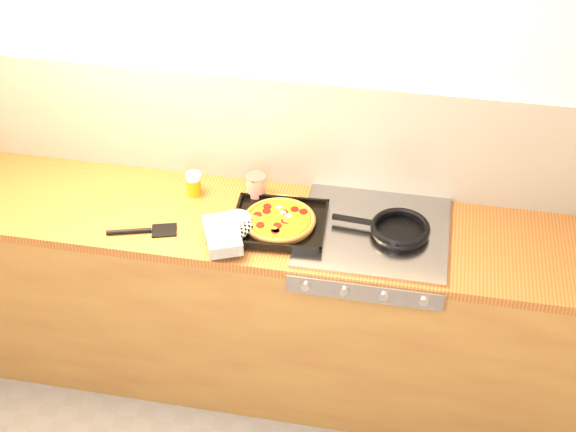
% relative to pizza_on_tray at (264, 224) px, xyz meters
% --- Properties ---
extents(room_shell, '(3.20, 3.20, 3.20)m').
position_rel_pizza_on_tray_xyz_m(room_shell, '(-0.01, 0.37, 0.21)').
color(room_shell, white).
rests_on(room_shell, ground).
extents(counter_run, '(3.20, 0.62, 0.90)m').
position_rel_pizza_on_tray_xyz_m(counter_run, '(-0.01, 0.08, -0.49)').
color(counter_run, olive).
rests_on(counter_run, ground).
extents(stovetop, '(0.60, 0.56, 0.02)m').
position_rel_pizza_on_tray_xyz_m(stovetop, '(0.44, 0.08, -0.04)').
color(stovetop, '#9F9EA4').
rests_on(stovetop, counter_run).
extents(pizza_on_tray, '(0.50, 0.46, 0.06)m').
position_rel_pizza_on_tray_xyz_m(pizza_on_tray, '(0.00, 0.00, 0.00)').
color(pizza_on_tray, black).
rests_on(pizza_on_tray, stovetop).
extents(frying_pan, '(0.41, 0.26, 0.04)m').
position_rel_pizza_on_tray_xyz_m(frying_pan, '(0.54, 0.08, -0.01)').
color(frying_pan, black).
rests_on(frying_pan, stovetop).
extents(tomato_can, '(0.10, 0.10, 0.12)m').
position_rel_pizza_on_tray_xyz_m(tomato_can, '(-0.08, 0.22, 0.02)').
color(tomato_can, '#970E0C').
rests_on(tomato_can, counter_run).
extents(juice_glass, '(0.08, 0.08, 0.11)m').
position_rel_pizza_on_tray_xyz_m(juice_glass, '(-0.35, 0.20, 0.01)').
color(juice_glass, orange).
rests_on(juice_glass, counter_run).
extents(wooden_spoon, '(0.30, 0.05, 0.02)m').
position_rel_pizza_on_tray_xyz_m(wooden_spoon, '(0.11, 0.24, -0.03)').
color(wooden_spoon, '#A68746').
rests_on(wooden_spoon, counter_run).
extents(black_spatula, '(0.28, 0.13, 0.02)m').
position_rel_pizza_on_tray_xyz_m(black_spatula, '(-0.48, -0.10, -0.03)').
color(black_spatula, black).
rests_on(black_spatula, counter_run).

